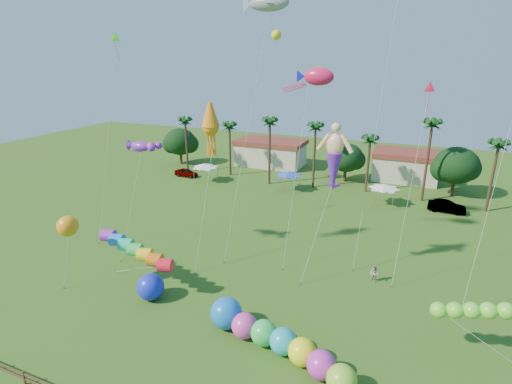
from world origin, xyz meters
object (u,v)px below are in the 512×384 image
at_px(spectator_b, 374,274).
at_px(blue_ball, 151,287).
at_px(car_a, 186,173).
at_px(caterpillar_inflatable, 273,338).
at_px(car_b, 447,207).

distance_m(spectator_b, blue_ball, 19.86).
relative_size(car_a, spectator_b, 2.43).
bearing_deg(caterpillar_inflatable, car_a, 146.28).
xyz_separation_m(spectator_b, caterpillar_inflatable, (-5.32, -12.06, 0.18)).
height_order(car_a, blue_ball, blue_ball).
relative_size(car_b, spectator_b, 2.77).
bearing_deg(car_b, blue_ball, 145.79).
bearing_deg(spectator_b, car_b, 106.35).
xyz_separation_m(car_a, caterpillar_inflatable, (28.80, -34.22, 0.32)).
distance_m(car_b, blue_ball, 39.52).
bearing_deg(caterpillar_inflatable, car_b, 86.75).
bearing_deg(car_b, car_a, 91.59).
bearing_deg(blue_ball, spectator_b, 30.76).
height_order(car_b, spectator_b, spectator_b).
distance_m(car_a, blue_ball, 36.54).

